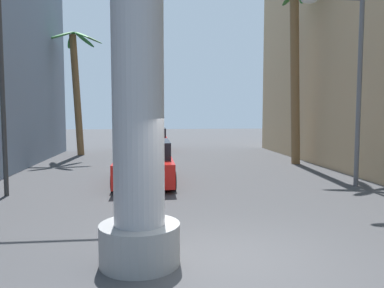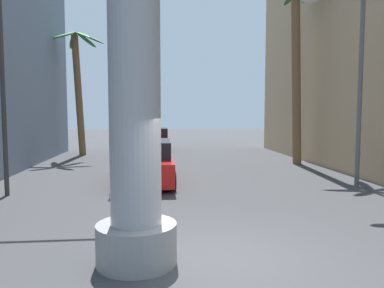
% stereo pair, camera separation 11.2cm
% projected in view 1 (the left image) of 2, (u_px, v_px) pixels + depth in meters
% --- Properties ---
extents(ground_plane, '(90.16, 90.16, 0.00)m').
position_uv_depth(ground_plane, '(183.00, 172.00, 16.45)').
color(ground_plane, '#424244').
extents(neon_sign_pole, '(2.72, 1.38, 9.82)m').
position_uv_depth(neon_sign_pole, '(137.00, 14.00, 6.10)').
color(neon_sign_pole, '#9E9EA3').
rests_on(neon_sign_pole, ground).
extents(street_lamp, '(2.27, 0.28, 6.64)m').
position_uv_depth(street_lamp, '(350.00, 72.00, 13.00)').
color(street_lamp, '#59595E').
rests_on(street_lamp, ground).
extents(traffic_light_mast, '(5.05, 0.32, 6.40)m').
position_uv_depth(traffic_light_mast, '(51.00, 52.00, 11.51)').
color(traffic_light_mast, '#333333').
rests_on(traffic_light_mast, ground).
extents(car_lead, '(2.15, 4.78, 1.56)m').
position_uv_depth(car_lead, '(145.00, 162.00, 14.05)').
color(car_lead, black).
rests_on(car_lead, ground).
extents(car_far, '(2.05, 4.76, 1.56)m').
position_uv_depth(car_far, '(153.00, 140.00, 26.12)').
color(car_far, black).
rests_on(car_far, ground).
extents(palm_tree_far_left, '(3.45, 3.15, 7.52)m').
position_uv_depth(palm_tree_far_left, '(76.00, 80.00, 22.73)').
color(palm_tree_far_left, brown).
rests_on(palm_tree_far_left, ground).
extents(palm_tree_mid_right, '(3.21, 3.07, 8.90)m').
position_uv_depth(palm_tree_mid_right, '(296.00, 60.00, 18.42)').
color(palm_tree_mid_right, brown).
rests_on(palm_tree_mid_right, ground).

